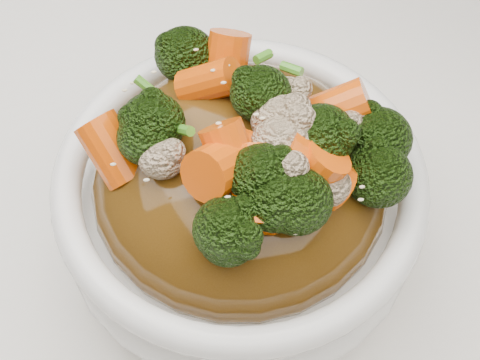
{
  "coord_description": "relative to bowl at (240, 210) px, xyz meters",
  "views": [
    {
      "loc": [
        -0.01,
        -0.25,
        1.19
      ],
      "look_at": [
        0.02,
        -0.01,
        0.83
      ],
      "focal_mm": 55.0,
      "sensor_mm": 36.0,
      "label": 1
    }
  ],
  "objects": [
    {
      "name": "tablecloth",
      "position": [
        -0.02,
        0.01,
        -0.06
      ],
      "size": [
        1.2,
        0.8,
        0.04
      ],
      "primitive_type": "cube",
      "color": "white",
      "rests_on": "dining_table"
    },
    {
      "name": "cauliflower",
      "position": [
        0.0,
        0.0,
        0.09
      ],
      "size": [
        0.19,
        0.19,
        0.04
      ],
      "primitive_type": null,
      "rotation": [
        0.0,
        0.0,
        -0.06
      ],
      "color": "#C7AC88",
      "rests_on": "sauce_base"
    },
    {
      "name": "carrots",
      "position": [
        0.0,
        0.0,
        0.09
      ],
      "size": [
        0.19,
        0.19,
        0.05
      ],
      "primitive_type": null,
      "rotation": [
        0.0,
        0.0,
        -0.06
      ],
      "color": "#F35707",
      "rests_on": "sauce_base"
    },
    {
      "name": "sauce_base",
      "position": [
        0.0,
        0.0,
        0.03
      ],
      "size": [
        0.19,
        0.19,
        0.1
      ],
      "primitive_type": "ellipsoid",
      "rotation": [
        0.0,
        0.0,
        -0.06
      ],
      "color": "#4C2F0D",
      "rests_on": "bowl"
    },
    {
      "name": "scallions",
      "position": [
        0.0,
        0.0,
        0.09
      ],
      "size": [
        0.14,
        0.14,
        0.02
      ],
      "primitive_type": null,
      "rotation": [
        0.0,
        0.0,
        -0.06
      ],
      "color": "#459221",
      "rests_on": "sauce_base"
    },
    {
      "name": "bowl",
      "position": [
        0.0,
        0.0,
        0.0
      ],
      "size": [
        0.23,
        0.23,
        0.09
      ],
      "primitive_type": null,
      "rotation": [
        0.0,
        0.0,
        -0.06
      ],
      "color": "white",
      "rests_on": "tablecloth"
    },
    {
      "name": "broccoli",
      "position": [
        0.0,
        0.0,
        0.09
      ],
      "size": [
        0.19,
        0.19,
        0.04
      ],
      "primitive_type": null,
      "rotation": [
        0.0,
        0.0,
        -0.06
      ],
      "color": "black",
      "rests_on": "sauce_base"
    },
    {
      "name": "sesame_seeds",
      "position": [
        0.0,
        0.0,
        0.09
      ],
      "size": [
        0.17,
        0.17,
        0.01
      ],
      "primitive_type": null,
      "rotation": [
        0.0,
        0.0,
        -0.06
      ],
      "color": "beige",
      "rests_on": "sauce_base"
    }
  ]
}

